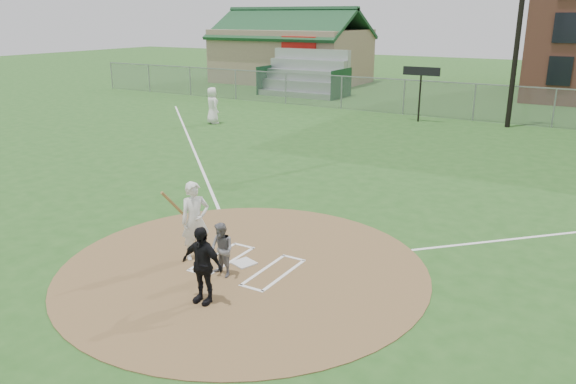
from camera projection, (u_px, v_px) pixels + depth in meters
The scene contains 13 objects.
ground at pixel (244, 269), 12.85m from camera, with size 140.00×140.00×0.00m, color #24511B.
dirt_circle at pixel (244, 268), 12.85m from camera, with size 8.40×8.40×0.02m, color brown.
home_plate at pixel (244, 263), 13.06m from camera, with size 0.47×0.47×0.03m, color silver.
foul_line_third at pixel (193, 147), 24.61m from camera, with size 0.10×24.00×0.01m, color white.
catcher at pixel (222, 250), 12.28m from camera, with size 0.60×0.46×1.23m, color slate.
umpire at pixel (202, 265), 11.11m from camera, with size 0.94×0.39×1.61m, color black.
ondeck_player at pixel (212, 106), 29.79m from camera, with size 0.94×0.61×1.92m, color white.
batters_boxes at pixel (247, 265), 12.97m from camera, with size 2.08×1.88×0.01m.
batter_at_plate at pixel (195, 221), 13.11m from camera, with size 0.77×1.11×1.87m.
outfield_fence at pixel (474, 102), 30.60m from camera, with size 56.08×0.08×2.03m.
bleachers at pixel (304, 73), 40.19m from camera, with size 6.08×3.20×3.20m.
clubhouse at pixel (291, 54), 47.95m from camera, with size 12.20×8.71×6.23m.
scoreboard_sign at pixel (421, 77), 29.93m from camera, with size 2.00×0.10×2.93m.
Camera 1 is at (6.84, -9.58, 5.55)m, focal length 35.00 mm.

